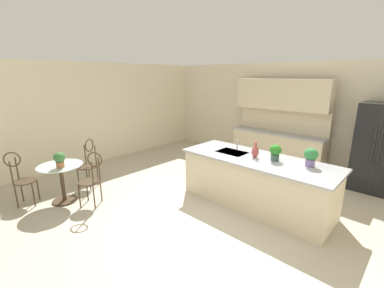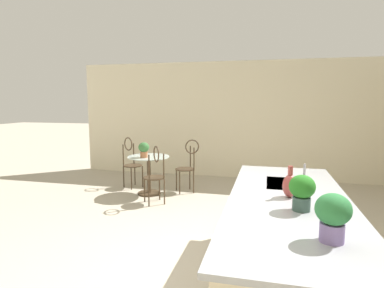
{
  "view_description": "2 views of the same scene",
  "coord_description": "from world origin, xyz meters",
  "px_view_note": "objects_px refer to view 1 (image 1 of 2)",
  "views": [
    {
      "loc": [
        2.45,
        -3.17,
        2.36
      ],
      "look_at": [
        -0.81,
        0.31,
        1.08
      ],
      "focal_mm": 23.98,
      "sensor_mm": 36.0,
      "label": 1
    },
    {
      "loc": [
        3.17,
        0.65,
        1.78
      ],
      "look_at": [
        -1.29,
        -0.43,
        1.17
      ],
      "focal_mm": 29.61,
      "sensor_mm": 36.0,
      "label": 2
    }
  ],
  "objects_px": {
    "bistro_table": "(62,180)",
    "chair_near_window": "(88,161)",
    "refrigerator": "(379,148)",
    "potted_plant_counter_far": "(311,156)",
    "vase_on_counter": "(255,152)",
    "chair_toward_desk": "(21,176)",
    "potted_plant_counter_near": "(275,152)",
    "chair_by_island": "(92,176)",
    "potted_plant_on_table": "(59,159)"
  },
  "relations": [
    {
      "from": "chair_by_island",
      "to": "potted_plant_counter_far",
      "type": "xyz_separation_m",
      "value": [
        3.04,
        2.29,
        0.52
      ]
    },
    {
      "from": "chair_near_window",
      "to": "potted_plant_counter_near",
      "type": "bearing_deg",
      "value": 28.04
    },
    {
      "from": "bistro_table",
      "to": "vase_on_counter",
      "type": "bearing_deg",
      "value": 41.93
    },
    {
      "from": "bistro_table",
      "to": "vase_on_counter",
      "type": "distance_m",
      "value": 3.67
    },
    {
      "from": "potted_plant_counter_near",
      "to": "chair_by_island",
      "type": "bearing_deg",
      "value": -139.13
    },
    {
      "from": "chair_near_window",
      "to": "potted_plant_counter_near",
      "type": "relative_size",
      "value": 3.61
    },
    {
      "from": "refrigerator",
      "to": "potted_plant_counter_far",
      "type": "bearing_deg",
      "value": -107.18
    },
    {
      "from": "chair_toward_desk",
      "to": "potted_plant_on_table",
      "type": "xyz_separation_m",
      "value": [
        0.55,
        0.52,
        0.33
      ]
    },
    {
      "from": "bistro_table",
      "to": "chair_by_island",
      "type": "xyz_separation_m",
      "value": [
        0.55,
        0.33,
        0.13
      ]
    },
    {
      "from": "chair_toward_desk",
      "to": "chair_near_window",
      "type": "bearing_deg",
      "value": 86.22
    },
    {
      "from": "chair_toward_desk",
      "to": "vase_on_counter",
      "type": "distance_m",
      "value": 4.33
    },
    {
      "from": "refrigerator",
      "to": "potted_plant_on_table",
      "type": "distance_m",
      "value": 6.27
    },
    {
      "from": "potted_plant_on_table",
      "to": "vase_on_counter",
      "type": "distance_m",
      "value": 3.55
    },
    {
      "from": "chair_toward_desk",
      "to": "bistro_table",
      "type": "bearing_deg",
      "value": 52.9
    },
    {
      "from": "bistro_table",
      "to": "potted_plant_counter_far",
      "type": "height_order",
      "value": "potted_plant_counter_far"
    },
    {
      "from": "chair_near_window",
      "to": "potted_plant_on_table",
      "type": "height_order",
      "value": "chair_near_window"
    },
    {
      "from": "bistro_table",
      "to": "potted_plant_counter_near",
      "type": "distance_m",
      "value": 3.98
    },
    {
      "from": "potted_plant_counter_far",
      "to": "vase_on_counter",
      "type": "distance_m",
      "value": 0.92
    },
    {
      "from": "potted_plant_on_table",
      "to": "potted_plant_counter_near",
      "type": "xyz_separation_m",
      "value": [
        2.91,
        2.53,
        0.18
      ]
    },
    {
      "from": "potted_plant_on_table",
      "to": "vase_on_counter",
      "type": "height_order",
      "value": "vase_on_counter"
    },
    {
      "from": "chair_by_island",
      "to": "chair_toward_desk",
      "type": "height_order",
      "value": "same"
    },
    {
      "from": "bistro_table",
      "to": "chair_by_island",
      "type": "relative_size",
      "value": 0.77
    },
    {
      "from": "bistro_table",
      "to": "chair_toward_desk",
      "type": "height_order",
      "value": "chair_toward_desk"
    },
    {
      "from": "bistro_table",
      "to": "potted_plant_counter_near",
      "type": "relative_size",
      "value": 2.77
    },
    {
      "from": "refrigerator",
      "to": "potted_plant_counter_far",
      "type": "height_order",
      "value": "refrigerator"
    },
    {
      "from": "chair_near_window",
      "to": "potted_plant_counter_near",
      "type": "xyz_separation_m",
      "value": [
        3.38,
        1.8,
        0.51
      ]
    },
    {
      "from": "chair_by_island",
      "to": "chair_toward_desk",
      "type": "relative_size",
      "value": 1.0
    },
    {
      "from": "chair_near_window",
      "to": "potted_plant_on_table",
      "type": "xyz_separation_m",
      "value": [
        0.47,
        -0.73,
        0.33
      ]
    },
    {
      "from": "vase_on_counter",
      "to": "potted_plant_on_table",
      "type": "bearing_deg",
      "value": -136.16
    },
    {
      "from": "chair_near_window",
      "to": "chair_by_island",
      "type": "height_order",
      "value": "same"
    },
    {
      "from": "chair_toward_desk",
      "to": "potted_plant_on_table",
      "type": "height_order",
      "value": "chair_toward_desk"
    },
    {
      "from": "bistro_table",
      "to": "potted_plant_counter_far",
      "type": "distance_m",
      "value": 4.49
    },
    {
      "from": "chair_by_island",
      "to": "potted_plant_counter_near",
      "type": "height_order",
      "value": "potted_plant_counter_near"
    },
    {
      "from": "chair_near_window",
      "to": "vase_on_counter",
      "type": "relative_size",
      "value": 3.62
    },
    {
      "from": "bistro_table",
      "to": "potted_plant_on_table",
      "type": "bearing_deg",
      "value": -15.66
    },
    {
      "from": "potted_plant_counter_far",
      "to": "refrigerator",
      "type": "bearing_deg",
      "value": 72.82
    },
    {
      "from": "refrigerator",
      "to": "bistro_table",
      "type": "height_order",
      "value": "refrigerator"
    },
    {
      "from": "potted_plant_counter_far",
      "to": "potted_plant_on_table",
      "type": "bearing_deg",
      "value": -142.51
    },
    {
      "from": "bistro_table",
      "to": "potted_plant_counter_near",
      "type": "bearing_deg",
      "value": 39.27
    },
    {
      "from": "chair_toward_desk",
      "to": "potted_plant_counter_near",
      "type": "distance_m",
      "value": 4.64
    },
    {
      "from": "chair_near_window",
      "to": "vase_on_counter",
      "type": "distance_m",
      "value": 3.52
    },
    {
      "from": "chair_toward_desk",
      "to": "potted_plant_counter_far",
      "type": "relative_size",
      "value": 3.41
    },
    {
      "from": "refrigerator",
      "to": "chair_by_island",
      "type": "distance_m",
      "value": 5.73
    },
    {
      "from": "potted_plant_counter_far",
      "to": "potted_plant_counter_near",
      "type": "relative_size",
      "value": 1.06
    },
    {
      "from": "potted_plant_counter_near",
      "to": "chair_near_window",
      "type": "bearing_deg",
      "value": -151.96
    },
    {
      "from": "chair_near_window",
      "to": "vase_on_counter",
      "type": "bearing_deg",
      "value": 29.74
    },
    {
      "from": "bistro_table",
      "to": "vase_on_counter",
      "type": "relative_size",
      "value": 2.78
    },
    {
      "from": "bistro_table",
      "to": "chair_near_window",
      "type": "relative_size",
      "value": 0.77
    },
    {
      "from": "bistro_table",
      "to": "potted_plant_on_table",
      "type": "relative_size",
      "value": 2.8
    },
    {
      "from": "potted_plant_on_table",
      "to": "potted_plant_counter_near",
      "type": "distance_m",
      "value": 3.86
    }
  ]
}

